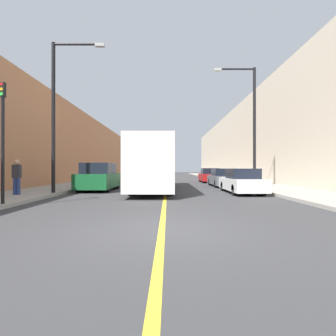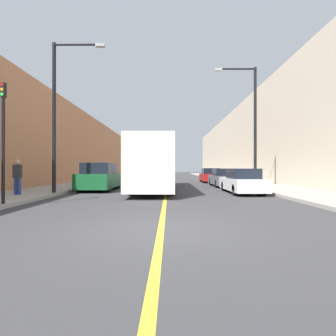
% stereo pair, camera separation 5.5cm
% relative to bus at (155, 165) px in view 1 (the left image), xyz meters
% --- Properties ---
extents(ground_plane, '(200.00, 200.00, 0.00)m').
position_rel_bus_xyz_m(ground_plane, '(0.78, -11.79, -1.72)').
color(ground_plane, '#38383A').
extents(sidewalk_left, '(3.59, 72.00, 0.16)m').
position_rel_bus_xyz_m(sidewalk_left, '(-6.82, 18.21, -1.64)').
color(sidewalk_left, '#9E998E').
rests_on(sidewalk_left, ground).
extents(sidewalk_right, '(3.59, 72.00, 0.16)m').
position_rel_bus_xyz_m(sidewalk_right, '(8.38, 18.21, -1.64)').
color(sidewalk_right, '#9E998E').
rests_on(sidewalk_right, ground).
extents(building_row_left, '(4.00, 72.00, 7.92)m').
position_rel_bus_xyz_m(building_row_left, '(-10.61, 18.21, 2.24)').
color(building_row_left, '#B2724C').
rests_on(building_row_left, ground).
extents(building_row_right, '(4.00, 72.00, 9.91)m').
position_rel_bus_xyz_m(building_row_right, '(12.17, 18.21, 3.23)').
color(building_row_right, beige).
rests_on(building_row_right, ground).
extents(road_center_line, '(0.16, 72.00, 0.01)m').
position_rel_bus_xyz_m(road_center_line, '(0.78, 18.21, -1.72)').
color(road_center_line, gold).
rests_on(road_center_line, ground).
extents(bus, '(2.49, 12.13, 3.21)m').
position_rel_bus_xyz_m(bus, '(0.00, 0.00, 0.00)').
color(bus, silver).
rests_on(bus, ground).
extents(parked_suv_left, '(2.05, 4.95, 1.84)m').
position_rel_bus_xyz_m(parked_suv_left, '(-3.70, -0.39, -0.86)').
color(parked_suv_left, '#145128').
rests_on(parked_suv_left, ground).
extents(car_right_near, '(1.77, 4.78, 1.47)m').
position_rel_bus_xyz_m(car_right_near, '(5.34, -2.39, -1.05)').
color(car_right_near, silver).
rests_on(car_right_near, ground).
extents(car_right_mid, '(1.89, 4.71, 1.48)m').
position_rel_bus_xyz_m(car_right_mid, '(5.47, 3.47, -1.05)').
color(car_right_mid, '#51565B').
rests_on(car_right_mid, ground).
extents(car_right_far, '(1.90, 4.23, 1.51)m').
position_rel_bus_xyz_m(car_right_far, '(5.35, 9.81, -1.04)').
color(car_right_far, maroon).
rests_on(car_right_far, ground).
extents(street_lamp_left, '(2.88, 0.24, 8.20)m').
position_rel_bus_xyz_m(street_lamp_left, '(-5.08, -3.81, 3.11)').
color(street_lamp_left, black).
rests_on(street_lamp_left, sidewalk_left).
extents(street_lamp_right, '(2.88, 0.24, 8.27)m').
position_rel_bus_xyz_m(street_lamp_right, '(6.64, -0.07, 3.15)').
color(street_lamp_right, black).
rests_on(street_lamp_right, sidewalk_right).
extents(traffic_light, '(0.16, 0.18, 4.53)m').
position_rel_bus_xyz_m(traffic_light, '(-5.22, -8.34, 0.89)').
color(traffic_light, black).
rests_on(traffic_light, sidewalk_left).
extents(pedestrian, '(0.39, 0.25, 1.76)m').
position_rel_bus_xyz_m(pedestrian, '(-6.68, -4.92, -0.65)').
color(pedestrian, navy).
rests_on(pedestrian, sidewalk_left).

